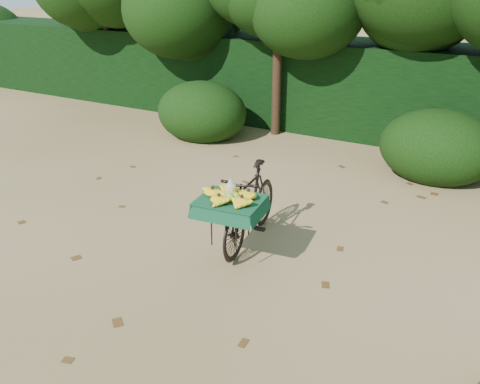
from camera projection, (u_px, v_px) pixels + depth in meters
The scene contains 6 objects.
ground at pixel (215, 279), 5.53m from camera, with size 80.00×80.00×0.00m, color #A8825A.
vendor_bicycle at pixel (250, 205), 6.09m from camera, with size 0.78×1.75×0.98m.
hedge_backdrop at pixel (381, 90), 10.20m from camera, with size 26.00×1.80×1.80m, color black.
tree_row at pixel (341, 35), 9.42m from camera, with size 14.50×2.00×4.00m, color black, non-canonical shape.
bush_clumps at pixel (375, 141), 8.56m from camera, with size 8.80×1.70×0.90m, color black, non-canonical shape.
leaf_litter at pixel (244, 252), 6.05m from camera, with size 7.00×7.30×0.01m, color #513315, non-canonical shape.
Camera 1 is at (2.56, -3.95, 3.07)m, focal length 38.00 mm.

